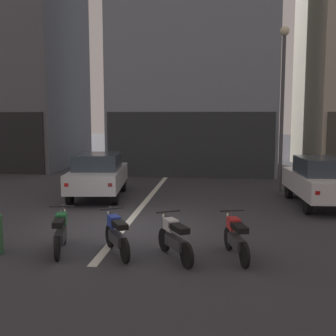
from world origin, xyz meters
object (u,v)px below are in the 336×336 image
(motorcycle_white_row_centre, at_px, (175,238))
(motorcycle_red_row_right_mid, at_px, (236,237))
(motorcycle_green_row_leftmost, at_px, (61,231))
(motorcycle_blue_row_left_mid, at_px, (117,234))
(car_white_parked_kerbside, at_px, (322,180))
(street_lamp, at_px, (283,92))
(car_silver_crossing_near, at_px, (98,174))

(motorcycle_white_row_centre, relative_size, motorcycle_red_row_right_mid, 0.91)
(motorcycle_green_row_leftmost, distance_m, motorcycle_blue_row_left_mid, 1.28)
(motorcycle_green_row_leftmost, bearing_deg, car_white_parked_kerbside, 39.20)
(motorcycle_green_row_leftmost, relative_size, motorcycle_red_row_right_mid, 1.00)
(car_white_parked_kerbside, bearing_deg, street_lamp, 111.42)
(car_white_parked_kerbside, height_order, motorcycle_green_row_leftmost, car_white_parked_kerbside)
(car_silver_crossing_near, distance_m, car_white_parked_kerbside, 7.84)
(street_lamp, height_order, motorcycle_red_row_right_mid, street_lamp)
(car_white_parked_kerbside, distance_m, motorcycle_white_row_centre, 7.31)
(motorcycle_white_row_centre, bearing_deg, motorcycle_blue_row_left_mid, 172.90)
(car_silver_crossing_near, relative_size, motorcycle_white_row_centre, 2.88)
(motorcycle_blue_row_left_mid, relative_size, motorcycle_white_row_centre, 1.00)
(car_white_parked_kerbside, height_order, street_lamp, street_lamp)
(street_lamp, height_order, motorcycle_blue_row_left_mid, street_lamp)
(motorcycle_green_row_leftmost, height_order, motorcycle_blue_row_left_mid, same)
(motorcycle_white_row_centre, bearing_deg, car_silver_crossing_near, 118.24)
(car_silver_crossing_near, xyz_separation_m, motorcycle_green_row_leftmost, (0.90, -6.23, -0.43))
(street_lamp, height_order, motorcycle_white_row_centre, street_lamp)
(street_lamp, xyz_separation_m, motorcycle_white_row_centre, (-3.36, -8.39, -3.46))
(motorcycle_blue_row_left_mid, relative_size, motorcycle_red_row_right_mid, 0.91)
(street_lamp, distance_m, motorcycle_red_row_right_mid, 9.12)
(car_silver_crossing_near, height_order, motorcycle_green_row_leftmost, car_silver_crossing_near)
(motorcycle_white_row_centre, bearing_deg, street_lamp, 68.15)
(car_silver_crossing_near, height_order, car_white_parked_kerbside, same)
(motorcycle_blue_row_left_mid, bearing_deg, motorcycle_red_row_right_mid, 1.23)
(car_white_parked_kerbside, bearing_deg, motorcycle_green_row_leftmost, -140.80)
(street_lamp, bearing_deg, car_white_parked_kerbside, -68.58)
(motorcycle_white_row_centre, bearing_deg, motorcycle_green_row_leftmost, 175.37)
(car_silver_crossing_near, relative_size, motorcycle_green_row_leftmost, 2.61)
(car_white_parked_kerbside, xyz_separation_m, motorcycle_green_row_leftmost, (-6.92, -5.64, -0.43))
(car_white_parked_kerbside, bearing_deg, car_silver_crossing_near, 175.69)
(car_silver_crossing_near, bearing_deg, motorcycle_green_row_leftmost, -81.80)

